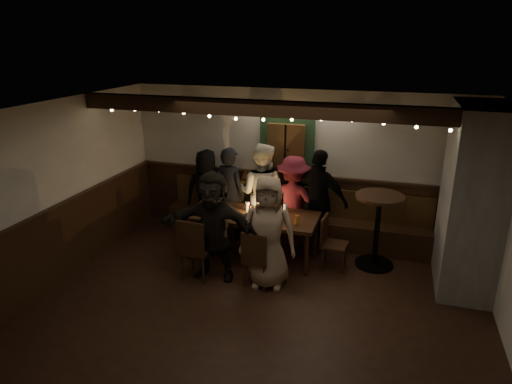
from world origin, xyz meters
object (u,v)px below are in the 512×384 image
(person_b, at_px, (230,193))
(dining_table, at_px, (252,218))
(chair_near_right, at_px, (257,256))
(chair_end, at_px, (330,239))
(person_d, at_px, (293,201))
(person_g, at_px, (268,233))
(person_a, at_px, (207,192))
(person_e, at_px, (319,201))
(person_f, at_px, (213,226))
(person_c, at_px, (262,193))
(chair_near_left, at_px, (194,246))
(high_top, at_px, (378,222))

(person_b, bearing_deg, dining_table, 150.40)
(chair_near_right, bearing_deg, chair_end, 45.28)
(person_d, relative_size, person_g, 0.96)
(person_d, bearing_deg, person_a, 1.22)
(person_e, bearing_deg, person_b, 13.79)
(person_d, bearing_deg, chair_near_right, 86.08)
(person_b, relative_size, person_f, 1.00)
(chair_near_right, relative_size, person_b, 0.52)
(person_c, bearing_deg, chair_near_right, 106.87)
(chair_near_left, height_order, person_c, person_c)
(person_a, height_order, person_c, person_c)
(dining_table, relative_size, person_a, 1.34)
(person_b, height_order, person_c, person_c)
(person_f, bearing_deg, chair_near_left, -144.92)
(chair_near_right, relative_size, person_a, 0.55)
(person_d, relative_size, person_e, 0.92)
(dining_table, relative_size, person_d, 1.33)
(person_g, bearing_deg, chair_end, 38.47)
(chair_near_right, bearing_deg, chair_near_left, -176.14)
(chair_end, height_order, person_a, person_a)
(person_e, bearing_deg, dining_table, 48.43)
(person_e, bearing_deg, chair_end, 130.43)
(chair_near_right, height_order, person_f, person_f)
(person_f, height_order, person_g, same)
(dining_table, distance_m, chair_near_left, 1.13)
(chair_end, distance_m, person_g, 1.16)
(person_a, bearing_deg, dining_table, 133.55)
(chair_end, xyz_separation_m, person_d, (-0.73, 0.64, 0.31))
(person_d, height_order, person_f, person_f)
(chair_end, bearing_deg, person_e, 115.28)
(dining_table, xyz_separation_m, high_top, (1.93, 0.28, 0.06))
(dining_table, height_order, person_b, person_b)
(chair_end, bearing_deg, dining_table, -179.13)
(person_a, distance_m, person_b, 0.45)
(high_top, height_order, person_f, person_f)
(person_b, xyz_separation_m, person_g, (1.09, -1.45, -0.00))
(chair_end, relative_size, person_b, 0.51)
(dining_table, height_order, person_f, person_f)
(dining_table, bearing_deg, chair_near_right, -68.74)
(chair_near_left, relative_size, person_b, 0.58)
(chair_end, distance_m, person_a, 2.43)
(chair_end, relative_size, person_a, 0.54)
(chair_near_left, bearing_deg, chair_near_right, 3.86)
(person_a, relative_size, person_g, 0.95)
(chair_near_left, bearing_deg, person_d, 55.63)
(chair_near_right, height_order, person_b, person_b)
(person_a, bearing_deg, high_top, 158.73)
(chair_near_right, xyz_separation_m, person_e, (0.61, 1.52, 0.37))
(person_d, distance_m, person_f, 1.68)
(person_b, relative_size, person_e, 0.96)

